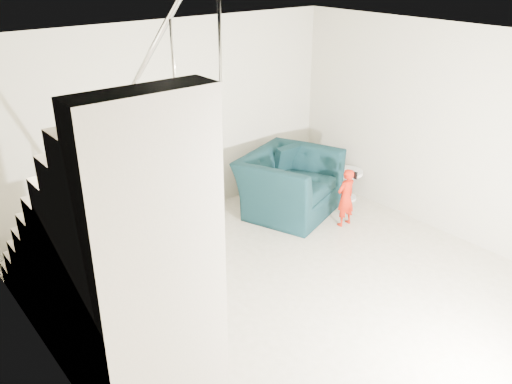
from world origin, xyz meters
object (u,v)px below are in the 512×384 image
(side_table, at_px, (347,180))
(staircase, at_px, (109,269))
(armchair, at_px, (289,184))
(toddler, at_px, (346,197))

(side_table, bearing_deg, staircase, -165.75)
(armchair, xyz_separation_m, staircase, (-3.27, -1.30, 0.52))
(toddler, relative_size, staircase, 0.23)
(armchair, distance_m, staircase, 3.56)
(side_table, distance_m, staircase, 4.43)
(armchair, relative_size, toddler, 1.62)
(staircase, bearing_deg, side_table, 14.25)
(toddler, height_order, side_table, toddler)
(toddler, distance_m, side_table, 0.87)
(side_table, xyz_separation_m, staircase, (-4.25, -1.08, 0.64))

